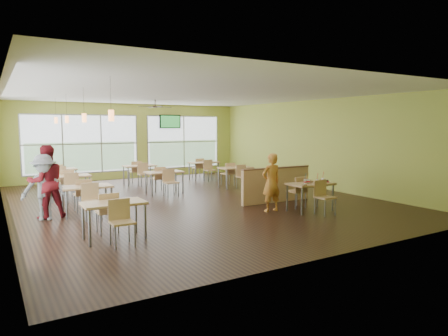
{
  "coord_description": "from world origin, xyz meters",
  "views": [
    {
      "loc": [
        -5.29,
        -10.82,
        2.25
      ],
      "look_at": [
        0.42,
        -1.17,
        1.07
      ],
      "focal_mm": 32.0,
      "sensor_mm": 36.0,
      "label": 1
    }
  ],
  "objects": [
    {
      "name": "ceiling_fan",
      "position": [
        -0.0,
        3.0,
        2.95
      ],
      "size": [
        1.25,
        1.25,
        0.29
      ],
      "color": "#2D2119",
      "rests_on": "ceiling"
    },
    {
      "name": "patron_maroon",
      "position": [
        -4.11,
        -0.34,
        0.89
      ],
      "size": [
        0.93,
        0.76,
        1.79
      ],
      "primitive_type": "imported",
      "rotation": [
        0.0,
        0.0,
        3.24
      ],
      "color": "maroon",
      "rests_on": "floor"
    },
    {
      "name": "half_wall_divider",
      "position": [
        2.0,
        -1.55,
        0.52
      ],
      "size": [
        2.4,
        0.14,
        1.04
      ],
      "color": "#D9B174",
      "rests_on": "floor"
    },
    {
      "name": "dining_tables",
      "position": [
        -1.05,
        1.71,
        0.63
      ],
      "size": [
        6.92,
        8.72,
        0.87
      ],
      "color": "#D9B174",
      "rests_on": "floor"
    },
    {
      "name": "food_basket",
      "position": [
        2.51,
        -2.99,
        0.78
      ],
      "size": [
        0.24,
        0.24,
        0.05
      ],
      "color": "black",
      "rests_on": "main_table"
    },
    {
      "name": "pendant_lights",
      "position": [
        -3.2,
        0.68,
        2.45
      ],
      "size": [
        0.11,
        7.31,
        0.86
      ],
      "color": "#2D2119",
      "rests_on": "ceiling"
    },
    {
      "name": "wrapper_left",
      "position": [
        1.52,
        -3.3,
        0.77
      ],
      "size": [
        0.19,
        0.18,
        0.04
      ],
      "primitive_type": "ellipsoid",
      "rotation": [
        0.0,
        0.0,
        0.23
      ],
      "color": "#967148",
      "rests_on": "main_table"
    },
    {
      "name": "cup_red_near",
      "position": [
        2.05,
        -3.2,
        0.81
      ],
      "size": [
        0.08,
        0.08,
        0.3
      ],
      "color": "white",
      "rests_on": "main_table"
    },
    {
      "name": "man_plaid",
      "position": [
        1.08,
        -2.51,
        0.77
      ],
      "size": [
        0.56,
        0.37,
        1.54
      ],
      "primitive_type": "imported",
      "rotation": [
        0.0,
        0.0,
        3.14
      ],
      "color": "#D04D17",
      "rests_on": "floor"
    },
    {
      "name": "patron_grey",
      "position": [
        -4.19,
        -0.53,
        0.79
      ],
      "size": [
        1.13,
        0.8,
        1.58
      ],
      "primitive_type": "imported",
      "rotation": [
        0.0,
        0.0,
        -0.22
      ],
      "color": "slate",
      "rests_on": "floor"
    },
    {
      "name": "room",
      "position": [
        0.0,
        0.0,
        1.6
      ],
      "size": [
        12.0,
        12.04,
        3.2
      ],
      "color": "black",
      "rests_on": "ground"
    },
    {
      "name": "wrapper_right",
      "position": [
        2.19,
        -3.24,
        0.77
      ],
      "size": [
        0.15,
        0.14,
        0.03
      ],
      "primitive_type": "ellipsoid",
      "rotation": [
        0.0,
        0.0,
        0.15
      ],
      "color": "#967148",
      "rests_on": "main_table"
    },
    {
      "name": "window_bays",
      "position": [
        -2.65,
        3.08,
        1.48
      ],
      "size": [
        9.24,
        10.24,
        2.38
      ],
      "color": "white",
      "rests_on": "room"
    },
    {
      "name": "tv_backwall",
      "position": [
        1.8,
        5.9,
        2.45
      ],
      "size": [
        1.0,
        0.07,
        0.6
      ],
      "color": "black",
      "rests_on": "wall_back"
    },
    {
      "name": "cup_yellow",
      "position": [
        1.84,
        -3.09,
        0.82
      ],
      "size": [
        0.09,
        0.09,
        0.33
      ],
      "color": "white",
      "rests_on": "main_table"
    },
    {
      "name": "cup_red_far",
      "position": [
        2.39,
        -3.06,
        0.81
      ],
      "size": [
        0.08,
        0.08,
        0.31
      ],
      "color": "white",
      "rests_on": "main_table"
    },
    {
      "name": "ketchup_cup",
      "position": [
        2.5,
        -3.14,
        0.76
      ],
      "size": [
        0.06,
        0.06,
        0.03
      ],
      "primitive_type": "cylinder",
      "color": "#AA162B",
      "rests_on": "main_table"
    },
    {
      "name": "cup_blue",
      "position": [
        1.74,
        -3.08,
        0.81
      ],
      "size": [
        0.09,
        0.09,
        0.31
      ],
      "color": "white",
      "rests_on": "main_table"
    },
    {
      "name": "wrapper_mid",
      "position": [
        2.09,
        -2.88,
        0.78
      ],
      "size": [
        0.27,
        0.25,
        0.06
      ],
      "primitive_type": "ellipsoid",
      "rotation": [
        0.0,
        0.0,
        0.28
      ],
      "color": "#967148",
      "rests_on": "main_table"
    },
    {
      "name": "main_table",
      "position": [
        2.0,
        -3.0,
        0.63
      ],
      "size": [
        1.22,
        1.52,
        0.87
      ],
      "color": "#D9B174",
      "rests_on": "floor"
    }
  ]
}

